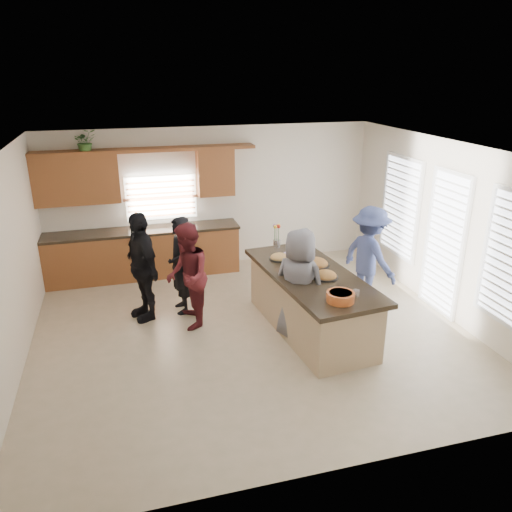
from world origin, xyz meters
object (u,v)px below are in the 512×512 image
object	(u,v)px
woman_left_mid	(187,276)
woman_left_front	(142,266)
woman_right_front	(299,285)
woman_left_back	(180,265)
island	(310,303)
salad_bowl	(340,296)
woman_right_back	(369,257)

from	to	relation	value
woman_left_mid	woman_left_front	distance (m)	0.81
woman_left_front	woman_right_front	bearing A→B (deg)	40.23
woman_left_back	woman_left_front	world-z (taller)	woman_left_front
island	woman_left_mid	size ratio (longest dim) A/B	1.68
island	woman_left_back	bearing A→B (deg)	141.25
salad_bowl	woman_right_front	bearing A→B (deg)	107.86
island	woman_left_front	size ratio (longest dim) A/B	1.57
woman_right_back	woman_right_front	world-z (taller)	woman_right_back
salad_bowl	woman_left_mid	world-z (taller)	woman_left_mid
island	woman_right_back	xyz separation A→B (m)	(1.28, 0.61, 0.41)
salad_bowl	woman_right_back	world-z (taller)	woman_right_back
woman_left_back	woman_right_back	xyz separation A→B (m)	(3.11, -0.57, 0.05)
island	woman_left_back	world-z (taller)	woman_left_back
salad_bowl	woman_left_back	world-z (taller)	woman_left_back
island	woman_right_front	bearing A→B (deg)	-152.37
salad_bowl	woman_right_front	world-z (taller)	woman_right_front
salad_bowl	woman_left_front	distance (m)	3.24
salad_bowl	woman_left_front	bearing A→B (deg)	139.17
salad_bowl	woman_left_front	size ratio (longest dim) A/B	0.21
woman_left_back	woman_right_front	bearing A→B (deg)	44.53
woman_left_back	woman_right_back	size ratio (longest dim) A/B	0.95
salad_bowl	woman_left_back	size ratio (longest dim) A/B	0.23
island	salad_bowl	size ratio (longest dim) A/B	7.54
salad_bowl	woman_right_back	bearing A→B (deg)	51.76
woman_left_back	woman_right_front	world-z (taller)	woman_right_front
woman_left_mid	woman_right_back	bearing A→B (deg)	92.56
island	salad_bowl	xyz separation A→B (m)	(0.01, -1.00, 0.57)
salad_bowl	woman_left_mid	distance (m)	2.44
salad_bowl	woman_right_front	xyz separation A→B (m)	(-0.27, 0.83, -0.16)
island	woman_left_front	xyz separation A→B (m)	(-2.44, 1.11, 0.44)
woman_left_front	woman_left_back	bearing A→B (deg)	77.22
island	salad_bowl	world-z (taller)	salad_bowl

